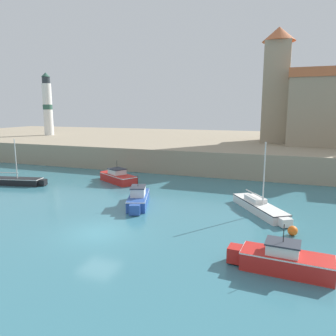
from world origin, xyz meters
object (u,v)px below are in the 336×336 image
object	(u,v)px
sailboat_black_0	(15,181)
lighthouse	(48,105)
motorboat_blue_1	(138,199)
mooring_buoy	(293,231)
motorboat_red_3	(283,260)
sailboat_white_2	(260,207)
church	(320,105)
motorboat_red_4	(117,177)

from	to	relation	value
sailboat_black_0	lighthouse	xyz separation A→B (m)	(-16.30, 25.00, 8.18)
sailboat_black_0	lighthouse	distance (m)	30.94
sailboat_black_0	motorboat_blue_1	world-z (taller)	sailboat_black_0
motorboat_blue_1	mooring_buoy	distance (m)	12.21
motorboat_blue_1	motorboat_red_3	world-z (taller)	motorboat_blue_1
sailboat_white_2	motorboat_blue_1	bearing A→B (deg)	-169.52
motorboat_blue_1	mooring_buoy	size ratio (longest dim) A/B	8.58
mooring_buoy	church	world-z (taller)	church
motorboat_red_3	mooring_buoy	bearing A→B (deg)	84.53
lighthouse	motorboat_blue_1	bearing A→B (deg)	-40.69
lighthouse	sailboat_black_0	bearing A→B (deg)	-56.89
mooring_buoy	church	bearing A→B (deg)	84.05
motorboat_red_4	mooring_buoy	size ratio (longest dim) A/B	8.98
motorboat_red_4	church	xyz separation A→B (m)	(21.31, 22.36, 7.94)
sailboat_white_2	motorboat_red_4	xyz separation A→B (m)	(-15.57, 5.53, 0.14)
sailboat_white_2	church	bearing A→B (deg)	78.37
sailboat_black_0	motorboat_red_3	bearing A→B (deg)	-20.26
church	lighthouse	size ratio (longest dim) A/B	1.41
motorboat_red_3	lighthouse	distance (m)	56.23
motorboat_red_4	lighthouse	bearing A→B (deg)	142.15
motorboat_red_4	lighthouse	xyz separation A→B (m)	(-25.83, 20.08, 8.01)
sailboat_black_0	motorboat_red_3	world-z (taller)	sailboat_black_0
motorboat_red_4	lighthouse	distance (m)	33.68
sailboat_white_2	sailboat_black_0	bearing A→B (deg)	178.62
motorboat_red_3	church	world-z (taller)	church
sailboat_white_2	church	world-z (taller)	church
motorboat_red_3	lighthouse	world-z (taller)	lighthouse
sailboat_white_2	motorboat_red_3	distance (m)	9.56
sailboat_white_2	lighthouse	bearing A→B (deg)	148.27
motorboat_red_4	church	world-z (taller)	church
sailboat_black_0	church	bearing A→B (deg)	41.50
motorboat_red_4	mooring_buoy	bearing A→B (deg)	-28.55
motorboat_blue_1	lighthouse	size ratio (longest dim) A/B	0.46
sailboat_black_0	church	world-z (taller)	church
mooring_buoy	motorboat_red_3	bearing A→B (deg)	-95.47
sailboat_black_0	motorboat_red_3	size ratio (longest dim) A/B	1.31
sailboat_white_2	church	distance (m)	29.59
motorboat_blue_1	church	xyz separation A→B (m)	(15.30, 29.65, 7.90)
motorboat_red_3	motorboat_red_4	size ratio (longest dim) A/B	0.91
motorboat_blue_1	mooring_buoy	xyz separation A→B (m)	(11.96, -2.48, -0.29)
sailboat_black_0	sailboat_white_2	size ratio (longest dim) A/B	1.04
sailboat_black_0	lighthouse	world-z (taller)	lighthouse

